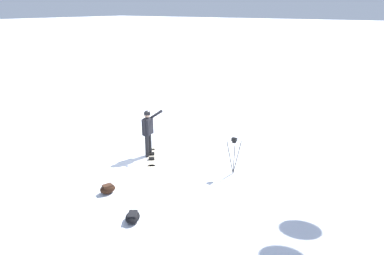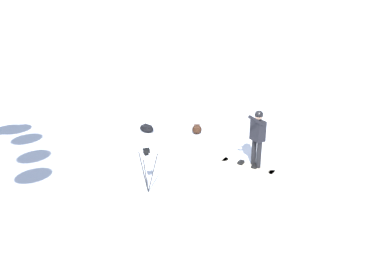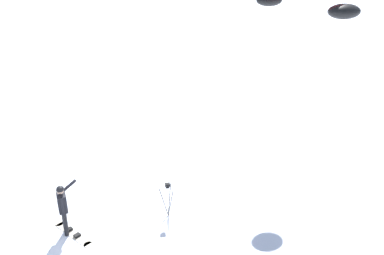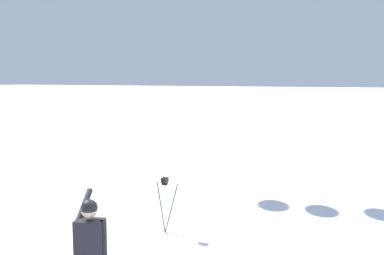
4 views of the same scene
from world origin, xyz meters
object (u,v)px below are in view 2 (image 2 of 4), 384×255
snowboard (248,165)px  camera_tripod (147,161)px  gear_bag_large (197,129)px  snowboarder (257,133)px  gear_bag_small (147,128)px

snowboard → camera_tripod: 3.22m
camera_tripod → snowboard: bearing=99.1°
snowboard → gear_bag_large: size_ratio=2.79×
snowboarder → gear_bag_large: size_ratio=3.24×
gear_bag_small → gear_bag_large: bearing=67.6°
gear_bag_large → gear_bag_small: bearing=-112.4°
snowboard → gear_bag_small: (-3.39, -2.23, 0.10)m
snowboarder → gear_bag_large: snowboarder is taller
snowboarder → gear_bag_small: bearing=-145.0°
snowboard → gear_bag_large: 2.80m
camera_tripod → gear_bag_small: (-3.88, 0.83, -0.78)m
snowboard → gear_bag_small: size_ratio=2.31×
camera_tripod → gear_bag_small: 4.04m
camera_tripod → gear_bag_small: camera_tripod is taller
snowboarder → snowboard: bearing=-113.2°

